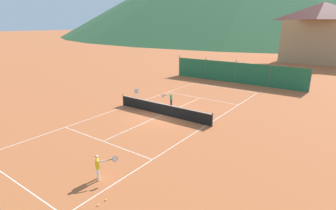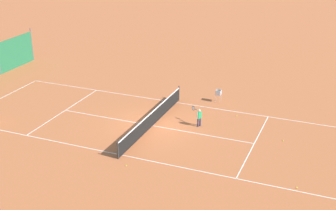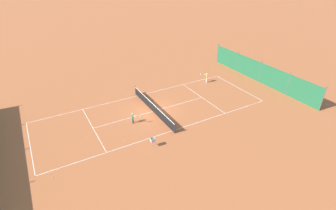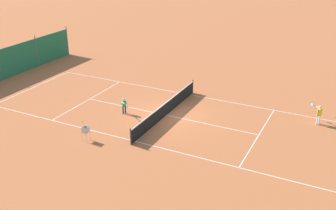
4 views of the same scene
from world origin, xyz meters
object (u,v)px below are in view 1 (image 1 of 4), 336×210
player_far_service (98,165)px  tennis_ball_alley_right (163,97)px  player_near_baseline (171,98)px  ball_hopper (137,91)px  tennis_ball_by_net_right (223,125)px  tennis_ball_service_box (183,84)px  alpine_chalet (320,32)px  tennis_net (163,109)px  tennis_ball_far_corner (199,93)px  tennis_ball_alley_left (98,205)px  tennis_ball_by_net_left (247,97)px  tennis_ball_near_corner (106,200)px

player_far_service → tennis_ball_alley_right: player_far_service is taller
player_near_baseline → ball_hopper: player_near_baseline is taller
tennis_ball_by_net_right → tennis_ball_service_box: bearing=135.0°
ball_hopper → alpine_chalet: (10.87, 39.99, 5.16)m
tennis_net → tennis_ball_far_corner: bearing=96.9°
tennis_ball_alley_left → tennis_net: bearing=113.7°
tennis_ball_alley_left → tennis_ball_by_net_left: (-0.86, 20.06, 0.00)m
tennis_ball_service_box → tennis_ball_far_corner: bearing=-36.1°
tennis_net → alpine_chalet: 43.34m
tennis_ball_by_net_left → tennis_ball_service_box: same height
tennis_ball_alley_left → alpine_chalet: bearing=89.1°
tennis_ball_alley_right → tennis_ball_far_corner: same height
player_near_baseline → tennis_ball_alley_right: (-2.29, 1.84, -0.64)m
player_near_baseline → ball_hopper: 4.24m
player_near_baseline → player_far_service: size_ratio=0.88×
alpine_chalet → ball_hopper: bearing=-105.2°
tennis_ball_service_box → tennis_ball_near_corner: bearing=-65.4°
player_near_baseline → tennis_ball_alley_right: player_near_baseline is taller
tennis_ball_alley_right → tennis_ball_by_net_left: 8.68m
tennis_ball_by_net_right → tennis_ball_far_corner: (-6.04, 7.14, 0.00)m
player_far_service → alpine_chalet: (2.35, 52.04, 5.06)m
tennis_ball_near_corner → alpine_chalet: bearing=89.1°
tennis_ball_alley_right → tennis_ball_alley_left: bearing=-62.1°
player_near_baseline → tennis_ball_far_corner: (0.10, 5.23, -0.64)m
tennis_ball_by_net_left → ball_hopper: 11.34m
tennis_net → player_near_baseline: bearing=111.8°
tennis_ball_by_net_left → alpine_chalet: (1.71, 33.32, 5.79)m
player_near_baseline → ball_hopper: bearing=179.9°
player_near_baseline → tennis_ball_service_box: player_near_baseline is taller
tennis_ball_alley_right → tennis_ball_near_corner: bearing=-61.4°
tennis_ball_by_net_right → alpine_chalet: bearing=89.3°
player_near_baseline → ball_hopper: size_ratio=1.29×
tennis_net → tennis_ball_by_net_right: (5.08, 0.74, -0.47)m
player_far_service → ball_hopper: 14.76m
tennis_ball_service_box → ball_hopper: (-0.33, -8.14, 0.63)m
tennis_ball_by_net_left → tennis_ball_far_corner: size_ratio=1.00×
tennis_ball_by_net_right → tennis_ball_alley_right: (-8.43, 3.75, 0.00)m
tennis_ball_alley_right → ball_hopper: (-1.95, -1.83, 0.63)m
tennis_ball_service_box → tennis_net: bearing=-65.3°
player_far_service → alpine_chalet: 52.34m
tennis_net → tennis_ball_alley_left: (4.72, -10.73, -0.47)m
tennis_ball_alley_right → alpine_chalet: size_ratio=0.01×
player_far_service → player_near_baseline: bearing=109.6°
tennis_ball_near_corner → tennis_ball_alley_right: (-8.07, 14.80, 0.00)m
tennis_ball_alley_left → tennis_ball_far_corner: size_ratio=1.00×
ball_hopper → tennis_ball_by_net_right: bearing=-10.5°
alpine_chalet → tennis_ball_near_corner: bearing=-90.9°
tennis_ball_near_corner → tennis_ball_far_corner: (-5.68, 18.19, 0.00)m
tennis_ball_alley_left → tennis_ball_near_corner: same height
tennis_net → tennis_ball_service_box: size_ratio=139.09×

